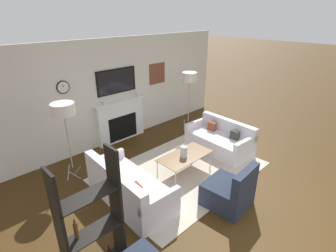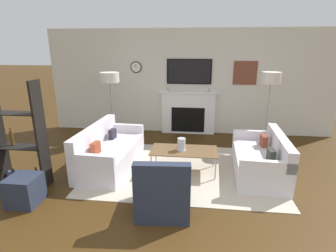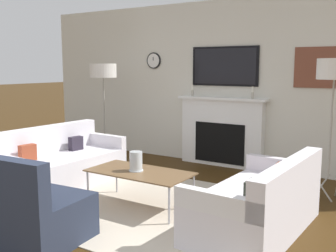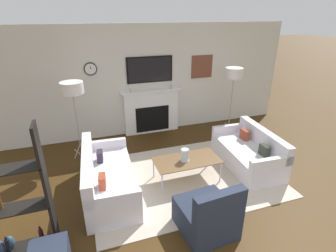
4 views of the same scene
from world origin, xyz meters
TOP-DOWN VIEW (x-y plane):
  - fireplace_wall at (0.00, 4.96)m, footprint 7.49×0.28m
  - area_rug at (0.00, 2.62)m, footprint 3.47×2.44m
  - couch_left at (-1.43, 2.62)m, footprint 0.91×1.87m
  - couch_right at (1.43, 2.62)m, footprint 0.93×1.67m
  - armchair at (-0.19, 1.26)m, footprint 0.78×0.81m
  - coffee_table at (0.03, 2.54)m, footprint 1.22×0.61m
  - hurricane_candle at (-0.02, 2.54)m, footprint 0.17×0.17m
  - floor_lamp_left at (-1.82, 4.05)m, footprint 0.45×0.45m
  - floor_lamp_right at (1.82, 4.05)m, footprint 0.41×0.41m

SIDE VIEW (x-z plane):
  - area_rug at x=0.00m, z-range 0.00..0.01m
  - couch_right at x=1.43m, z-range -0.11..0.65m
  - armchair at x=-0.19m, z-range -0.15..0.71m
  - couch_left at x=-1.43m, z-range -0.12..0.68m
  - coffee_table at x=0.03m, z-range 0.19..0.62m
  - hurricane_candle at x=-0.02m, z-range 0.42..0.65m
  - fireplace_wall at x=0.00m, z-range -0.11..2.59m
  - floor_lamp_left at x=-1.82m, z-range 0.70..2.38m
  - floor_lamp_right at x=1.82m, z-range 0.71..2.44m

